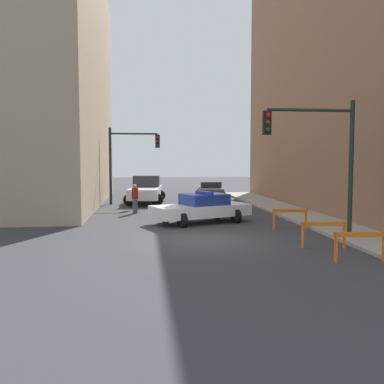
{
  "coord_description": "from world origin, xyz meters",
  "views": [
    {
      "loc": [
        -2.17,
        -15.77,
        3.01
      ],
      "look_at": [
        0.45,
        7.31,
        1.28
      ],
      "focal_mm": 40.0,
      "sensor_mm": 36.0,
      "label": 1
    }
  ],
  "objects_px": {
    "barrier_back": "(290,216)",
    "traffic_light_far": "(127,154)",
    "police_car": "(202,208)",
    "barrier_front": "(360,242)",
    "pedestrian_crossing": "(135,198)",
    "parked_car_near": "(211,189)",
    "barrier_mid": "(324,230)",
    "traffic_light_near": "(323,147)",
    "white_truck": "(146,190)"
  },
  "relations": [
    {
      "from": "barrier_back",
      "to": "traffic_light_far",
      "type": "bearing_deg",
      "value": 122.37
    },
    {
      "from": "police_car",
      "to": "barrier_front",
      "type": "xyz_separation_m",
      "value": [
        3.55,
        -8.42,
        -0.11
      ]
    },
    {
      "from": "pedestrian_crossing",
      "to": "barrier_back",
      "type": "bearing_deg",
      "value": -41.14
    },
    {
      "from": "police_car",
      "to": "pedestrian_crossing",
      "type": "xyz_separation_m",
      "value": [
        -3.25,
        4.04,
        0.14
      ]
    },
    {
      "from": "parked_car_near",
      "to": "barrier_mid",
      "type": "distance_m",
      "value": 19.86
    },
    {
      "from": "traffic_light_near",
      "to": "parked_car_near",
      "type": "relative_size",
      "value": 1.17
    },
    {
      "from": "pedestrian_crossing",
      "to": "traffic_light_near",
      "type": "bearing_deg",
      "value": -45.73
    },
    {
      "from": "traffic_light_near",
      "to": "white_truck",
      "type": "distance_m",
      "value": 16.08
    },
    {
      "from": "police_car",
      "to": "barrier_front",
      "type": "distance_m",
      "value": 9.14
    },
    {
      "from": "traffic_light_near",
      "to": "white_truck",
      "type": "xyz_separation_m",
      "value": [
        -6.75,
        14.36,
        -2.62
      ]
    },
    {
      "from": "traffic_light_near",
      "to": "barrier_front",
      "type": "bearing_deg",
      "value": -98.05
    },
    {
      "from": "police_car",
      "to": "barrier_back",
      "type": "height_order",
      "value": "police_car"
    },
    {
      "from": "police_car",
      "to": "barrier_mid",
      "type": "distance_m",
      "value": 7.14
    },
    {
      "from": "traffic_light_near",
      "to": "barrier_back",
      "type": "bearing_deg",
      "value": 108.67
    },
    {
      "from": "traffic_light_near",
      "to": "parked_car_near",
      "type": "bearing_deg",
      "value": 95.03
    },
    {
      "from": "white_truck",
      "to": "barrier_mid",
      "type": "xyz_separation_m",
      "value": [
        5.96,
        -16.39,
        -0.29
      ]
    },
    {
      "from": "police_car",
      "to": "barrier_mid",
      "type": "xyz_separation_m",
      "value": [
        3.36,
        -6.31,
        -0.11
      ]
    },
    {
      "from": "white_truck",
      "to": "barrier_mid",
      "type": "bearing_deg",
      "value": -64.61
    },
    {
      "from": "traffic_light_far",
      "to": "pedestrian_crossing",
      "type": "distance_m",
      "value": 5.83
    },
    {
      "from": "white_truck",
      "to": "barrier_front",
      "type": "distance_m",
      "value": 19.51
    },
    {
      "from": "traffic_light_near",
      "to": "white_truck",
      "type": "height_order",
      "value": "traffic_light_near"
    },
    {
      "from": "parked_car_near",
      "to": "pedestrian_crossing",
      "type": "xyz_separation_m",
      "value": [
        -5.82,
        -9.5,
        0.19
      ]
    },
    {
      "from": "traffic_light_far",
      "to": "police_car",
      "type": "bearing_deg",
      "value": -67.17
    },
    {
      "from": "barrier_back",
      "to": "parked_car_near",
      "type": "bearing_deg",
      "value": 93.41
    },
    {
      "from": "traffic_light_near",
      "to": "traffic_light_far",
      "type": "height_order",
      "value": "traffic_light_near"
    },
    {
      "from": "traffic_light_far",
      "to": "traffic_light_near",
      "type": "bearing_deg",
      "value": -59.29
    },
    {
      "from": "barrier_back",
      "to": "white_truck",
      "type": "bearing_deg",
      "value": 116.07
    },
    {
      "from": "traffic_light_far",
      "to": "barrier_mid",
      "type": "height_order",
      "value": "traffic_light_far"
    },
    {
      "from": "barrier_back",
      "to": "police_car",
      "type": "bearing_deg",
      "value": 145.14
    },
    {
      "from": "traffic_light_far",
      "to": "barrier_back",
      "type": "distance_m",
      "value": 14.13
    },
    {
      "from": "traffic_light_near",
      "to": "traffic_light_far",
      "type": "xyz_separation_m",
      "value": [
        -8.03,
        13.52,
        -0.13
      ]
    },
    {
      "from": "pedestrian_crossing",
      "to": "white_truck",
      "type": "bearing_deg",
      "value": 86.54
    },
    {
      "from": "barrier_front",
      "to": "barrier_mid",
      "type": "distance_m",
      "value": 2.12
    },
    {
      "from": "police_car",
      "to": "barrier_back",
      "type": "bearing_deg",
      "value": -147.83
    },
    {
      "from": "traffic_light_near",
      "to": "pedestrian_crossing",
      "type": "relative_size",
      "value": 3.13
    },
    {
      "from": "police_car",
      "to": "pedestrian_crossing",
      "type": "height_order",
      "value": "pedestrian_crossing"
    },
    {
      "from": "barrier_front",
      "to": "pedestrian_crossing",
      "type": "bearing_deg",
      "value": 118.64
    },
    {
      "from": "traffic_light_far",
      "to": "police_car",
      "type": "distance_m",
      "value": 10.38
    },
    {
      "from": "police_car",
      "to": "barrier_back",
      "type": "relative_size",
      "value": 3.16
    },
    {
      "from": "police_car",
      "to": "barrier_mid",
      "type": "bearing_deg",
      "value": -174.95
    },
    {
      "from": "barrier_mid",
      "to": "barrier_back",
      "type": "xyz_separation_m",
      "value": [
        0.17,
        3.85,
        0.0
      ]
    },
    {
      "from": "pedestrian_crossing",
      "to": "barrier_mid",
      "type": "relative_size",
      "value": 1.04
    },
    {
      "from": "traffic_light_far",
      "to": "police_car",
      "type": "height_order",
      "value": "traffic_light_far"
    },
    {
      "from": "barrier_front",
      "to": "police_car",
      "type": "bearing_deg",
      "value": 112.88
    },
    {
      "from": "parked_car_near",
      "to": "barrier_mid",
      "type": "relative_size",
      "value": 2.79
    },
    {
      "from": "traffic_light_far",
      "to": "barrier_front",
      "type": "xyz_separation_m",
      "value": [
        7.45,
        -17.67,
        -2.78
      ]
    },
    {
      "from": "traffic_light_near",
      "to": "parked_car_near",
      "type": "xyz_separation_m",
      "value": [
        -1.57,
        17.81,
        -2.86
      ]
    },
    {
      "from": "traffic_light_near",
      "to": "parked_car_near",
      "type": "height_order",
      "value": "traffic_light_near"
    },
    {
      "from": "barrier_mid",
      "to": "pedestrian_crossing",
      "type": "bearing_deg",
      "value": 122.57
    },
    {
      "from": "white_truck",
      "to": "barrier_mid",
      "type": "height_order",
      "value": "white_truck"
    }
  ]
}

